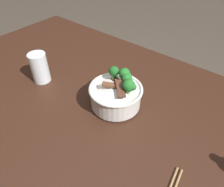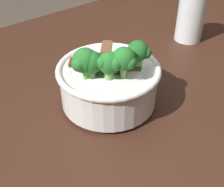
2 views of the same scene
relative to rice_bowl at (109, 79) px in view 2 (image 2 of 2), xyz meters
The scene contains 3 objects.
dining_table 0.21m from the rice_bowl, behind, with size 1.58×0.97×0.77m.
rice_bowl is the anchor object (origin of this frame).
drinking_glass 0.37m from the rice_bowl, 167.20° to the right, with size 0.08×0.08×0.13m.
Camera 2 is at (0.44, 0.38, 1.15)m, focal length 46.26 mm.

